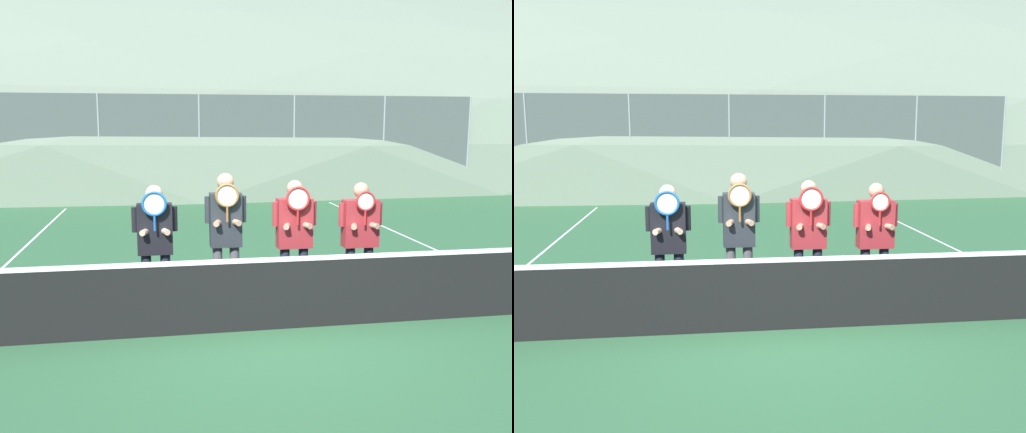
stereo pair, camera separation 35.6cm
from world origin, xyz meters
TOP-DOWN VIEW (x-y plane):
  - ground_plane at (0.00, 0.00)m, footprint 120.00×120.00m
  - hill_distant at (0.00, 50.43)m, footprint 140.87×78.26m
  - clubhouse_building at (-1.00, 19.41)m, footprint 14.58×5.50m
  - fence_back at (0.00, 11.90)m, footprint 18.77×0.06m
  - tennis_net at (0.00, 0.00)m, footprint 10.99×0.09m
  - court_line_right_sideline at (4.09, 3.00)m, footprint 0.05×16.00m
  - player_leftmost at (-1.42, 0.79)m, footprint 0.58×0.34m
  - player_center_left at (-0.51, 0.78)m, footprint 0.55×0.34m
  - player_center_right at (0.42, 0.79)m, footprint 0.60×0.34m
  - player_rightmost at (1.35, 0.79)m, footprint 0.62×0.34m
  - car_far_left at (-5.09, 15.47)m, footprint 4.22×2.05m
  - car_left_of_center at (-0.25, 15.44)m, footprint 4.25×2.06m
  - car_center at (4.67, 15.13)m, footprint 4.39×1.99m
  - car_right_of_center at (9.54, 15.35)m, footprint 4.15×1.98m

SIDE VIEW (x-z plane):
  - ground_plane at x=0.00m, z-range 0.00..0.00m
  - hill_distant at x=0.00m, z-range -13.70..13.70m
  - court_line_right_sideline at x=4.09m, z-range 0.00..0.01m
  - tennis_net at x=0.00m, z-range -0.03..0.97m
  - car_left_of_center at x=-0.25m, z-range 0.03..1.68m
  - car_right_of_center at x=9.54m, z-range 0.02..1.80m
  - car_center at x=4.67m, z-range 0.01..1.84m
  - car_far_left at x=-5.09m, z-range 0.01..1.85m
  - player_rightmost at x=1.35m, z-range 0.17..1.87m
  - player_leftmost at x=-1.42m, z-range 0.17..1.89m
  - player_center_right at x=0.42m, z-range 0.17..1.93m
  - player_center_left at x=-0.51m, z-range 0.18..2.04m
  - fence_back at x=0.00m, z-range 0.00..3.43m
  - clubhouse_building at x=-1.00m, z-range 0.02..4.05m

